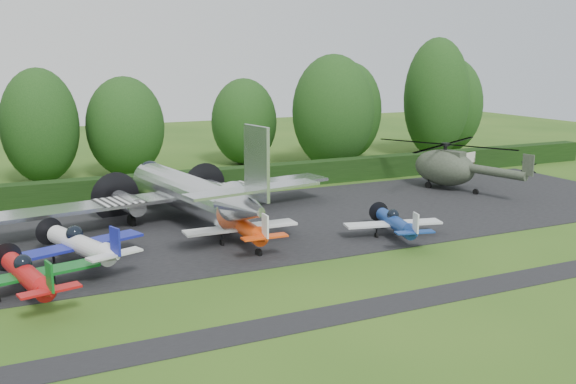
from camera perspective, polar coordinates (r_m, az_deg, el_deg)
name	(u,v)px	position (r m, az deg, el deg)	size (l,w,h in m)	color
ground	(277,275)	(33.76, -1.03, -7.35)	(160.00, 160.00, 0.00)	#275016
apron	(214,229)	(42.68, -6.55, -3.28)	(70.00, 18.00, 0.01)	black
taxiway_verge	(332,316)	(28.76, 3.98, -10.91)	(70.00, 2.00, 0.00)	black
hedgerow	(171,197)	(52.93, -10.39, -0.41)	(90.00, 1.60, 2.00)	black
transport_plane	(188,193)	(43.75, -8.86, -0.07)	(24.11, 18.49, 7.73)	silver
light_plane_red	(27,275)	(32.71, -22.16, -6.84)	(7.00, 7.36, 2.69)	#B71011
light_plane_white	(81,244)	(36.52, -17.95, -4.44)	(7.62, 8.01, 2.93)	silver
light_plane_orange	(244,227)	(38.74, -3.97, -3.09)	(7.04, 7.40, 2.70)	#F8450E
light_plane_blue	(396,223)	(40.58, 9.54, -2.72)	(6.23, 6.55, 2.39)	navy
helicopter	(445,164)	(56.43, 13.79, 2.40)	(12.29, 14.38, 3.96)	#343C2E
sign_board	(465,159)	(65.26, 15.44, 2.82)	(3.36, 0.13, 1.89)	#3F3326
tree_0	(40,126)	(61.30, -21.17, 5.50)	(6.78, 6.78, 10.25)	black
tree_2	(436,98)	(74.08, 13.06, 8.14)	(7.25, 7.25, 13.26)	black
tree_4	(349,111)	(71.71, 5.47, 7.21)	(7.11, 7.11, 10.59)	black
tree_6	(451,105)	(79.15, 14.32, 7.49)	(7.33, 7.33, 11.01)	black
tree_7	(125,127)	(62.29, -14.27, 5.63)	(7.25, 7.25, 9.40)	black
tree_8	(244,122)	(67.59, -3.92, 6.26)	(6.85, 6.85, 8.98)	black
tree_10	(333,112)	(65.07, 4.02, 7.13)	(8.24, 8.24, 11.44)	black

